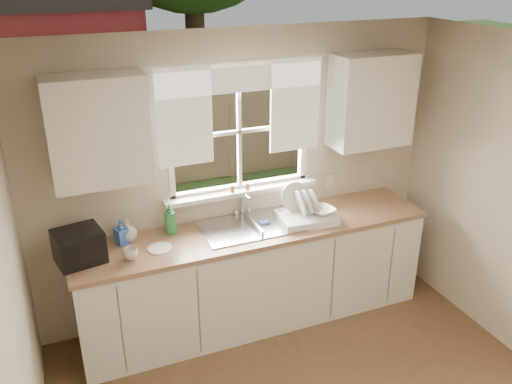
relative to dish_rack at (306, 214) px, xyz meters
name	(u,v)px	position (x,y,z in m)	size (l,w,h in m)	color
room_walls	(377,313)	(-0.46, -1.71, 0.26)	(3.62, 4.02, 2.50)	beige
ceiling	(394,76)	(-0.46, -1.64, 1.53)	(3.60, 4.00, 0.02)	silver
window	(240,151)	(-0.46, 0.36, 0.51)	(1.38, 0.16, 1.06)	white
curtains	(242,100)	(-0.46, 0.31, 0.96)	(1.50, 0.03, 0.81)	white
base_cabinets	(255,276)	(-0.46, 0.04, -0.54)	(3.00, 0.62, 0.87)	white
countertop	(255,230)	(-0.46, 0.04, -0.08)	(3.04, 0.65, 0.04)	#9E714F
upper_cabinet_left	(98,131)	(-1.61, 0.18, 0.88)	(0.70, 0.33, 0.80)	white
upper_cabinet_right	(371,100)	(0.69, 0.18, 0.88)	(0.70, 0.33, 0.80)	white
wall_outlet	(330,181)	(0.42, 0.34, 0.11)	(0.08, 0.01, 0.12)	beige
sill_jars	(240,187)	(-0.49, 0.30, 0.21)	(0.18, 0.04, 0.06)	brown
sink	(253,234)	(-0.46, 0.07, -0.13)	(0.88, 0.52, 0.40)	#B7B7BC
dish_rack	(306,214)	(0.00, 0.00, 0.00)	(0.50, 0.40, 0.31)	white
bowl	(323,211)	(0.13, -0.05, 0.03)	(0.21, 0.21, 0.05)	white
soap_bottle_a	(170,219)	(-1.12, 0.21, 0.07)	(0.10, 0.10, 0.27)	#2C8741
soap_bottle_b	(121,232)	(-1.53, 0.19, 0.04)	(0.09, 0.09, 0.20)	blue
soap_bottle_c	(128,230)	(-1.47, 0.22, 0.03)	(0.14, 0.14, 0.18)	beige
saucer	(160,248)	(-1.27, -0.01, -0.06)	(0.19, 0.19, 0.01)	white
cup	(131,254)	(-1.50, -0.07, -0.02)	(0.11, 0.11, 0.09)	beige
black_appliance	(79,246)	(-1.86, 0.05, 0.06)	(0.34, 0.29, 0.25)	black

